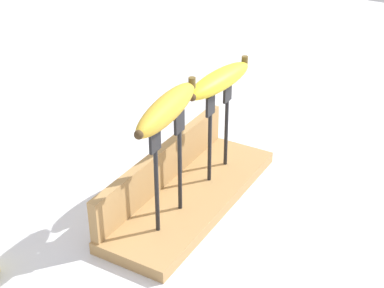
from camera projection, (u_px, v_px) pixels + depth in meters
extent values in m
plane|color=silver|center=(192.00, 202.00, 1.06)|extent=(3.00, 3.00, 0.00)
cube|color=#A87F4C|center=(192.00, 197.00, 1.06)|extent=(0.41, 0.14, 0.02)
cube|color=#A87F4C|center=(163.00, 166.00, 1.06)|extent=(0.40, 0.02, 0.08)
cylinder|color=black|center=(157.00, 192.00, 0.92)|extent=(0.01, 0.01, 0.15)
cube|color=black|center=(155.00, 141.00, 0.88)|extent=(0.03, 0.01, 0.04)
cylinder|color=black|center=(180.00, 171.00, 0.97)|extent=(0.01, 0.01, 0.15)
cube|color=black|center=(179.00, 122.00, 0.93)|extent=(0.03, 0.01, 0.04)
cylinder|color=black|center=(210.00, 148.00, 1.06)|extent=(0.01, 0.01, 0.13)
cube|color=black|center=(210.00, 106.00, 1.02)|extent=(0.03, 0.01, 0.04)
cylinder|color=black|center=(226.00, 133.00, 1.11)|extent=(0.01, 0.01, 0.13)
cube|color=black|center=(227.00, 92.00, 1.06)|extent=(0.03, 0.01, 0.04)
ellipsoid|color=gold|center=(167.00, 109.00, 0.88)|extent=(0.19, 0.06, 0.04)
cylinder|color=brown|center=(190.00, 82.00, 0.95)|extent=(0.01, 0.01, 0.02)
sphere|color=#3F2D19|center=(139.00, 135.00, 0.81)|extent=(0.01, 0.01, 0.01)
ellipsoid|color=yellow|center=(220.00, 80.00, 1.02)|extent=(0.19, 0.06, 0.04)
cylinder|color=brown|center=(245.00, 61.00, 1.08)|extent=(0.01, 0.01, 0.02)
sphere|color=#3F2D19|center=(191.00, 97.00, 0.96)|extent=(0.01, 0.01, 0.01)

